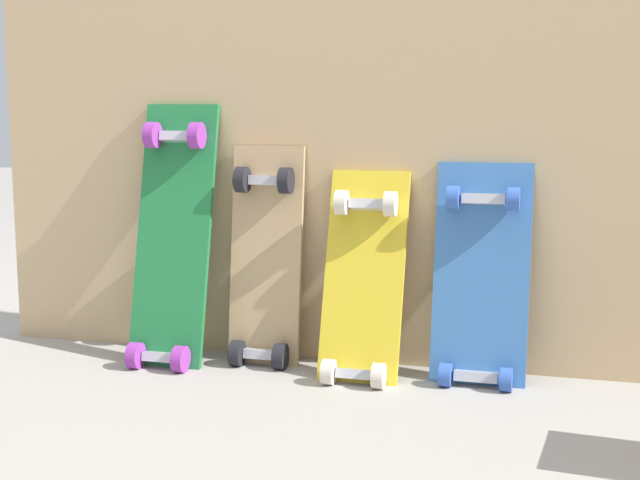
% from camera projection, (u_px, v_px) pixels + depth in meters
% --- Properties ---
extents(ground_plane, '(12.00, 12.00, 0.00)m').
position_uv_depth(ground_plane, '(327.00, 365.00, 2.29)').
color(ground_plane, '#9E9991').
extents(plywood_wall_panel, '(1.87, 0.04, 1.84)m').
position_uv_depth(plywood_wall_panel, '(335.00, 0.00, 2.22)').
color(plywood_wall_panel, tan).
rests_on(plywood_wall_panel, ground).
extents(skateboard_green, '(0.20, 0.24, 0.73)m').
position_uv_depth(skateboard_green, '(172.00, 246.00, 2.30)').
color(skateboard_green, '#1E7238').
rests_on(skateboard_green, ground).
extents(skateboard_natural, '(0.19, 0.15, 0.62)m').
position_uv_depth(skateboard_natural, '(265.00, 267.00, 2.29)').
color(skateboard_natural, tan).
rests_on(skateboard_natural, ground).
extents(skateboard_yellow, '(0.20, 0.23, 0.57)m').
position_uv_depth(skateboard_yellow, '(362.00, 289.00, 2.18)').
color(skateboard_yellow, gold).
rests_on(skateboard_yellow, ground).
extents(skateboard_blue, '(0.23, 0.17, 0.60)m').
position_uv_depth(skateboard_blue, '(480.00, 287.00, 2.14)').
color(skateboard_blue, '#386BAD').
rests_on(skateboard_blue, ground).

